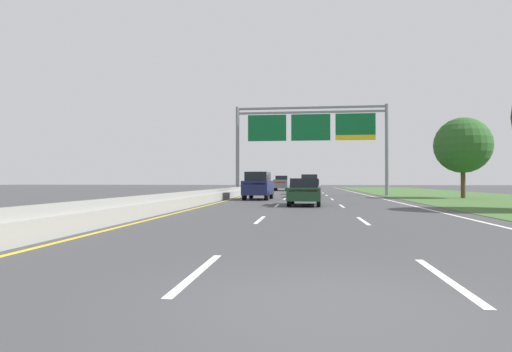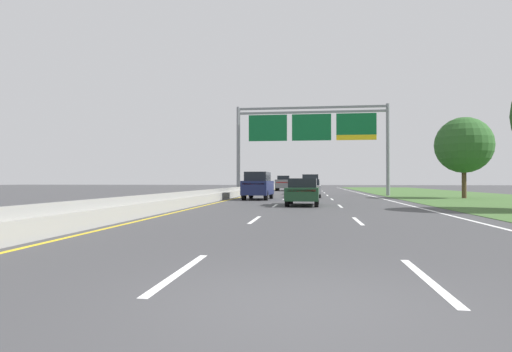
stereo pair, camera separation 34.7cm
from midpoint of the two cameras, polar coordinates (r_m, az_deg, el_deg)
name	(u,v)px [view 1 (the left image)]	position (r m, az deg, el deg)	size (l,w,h in m)	color
ground_plane	(308,196)	(39.97, 6.73, -2.71)	(220.00, 220.00, 0.00)	#3D3D3F
lane_striping	(308,196)	(39.51, 6.73, -2.73)	(11.96, 106.00, 0.01)	white
grass_verge_right	(464,197)	(42.33, 25.99, -2.52)	(14.00, 110.00, 0.02)	#3D602D
median_barrier_concrete	(238,192)	(40.50, -2.65, -2.19)	(0.60, 110.00, 0.85)	gray
overhead_sign_gantry	(311,131)	(42.51, 7.13, 5.99)	(15.06, 0.42, 8.93)	gray
pickup_truck_grey	(281,183)	(62.17, 3.27, -0.99)	(2.02, 5.41, 2.20)	slate
car_navy_left_lane_suv	(258,185)	(32.61, 0.02, -1.25)	(2.03, 4.75, 2.11)	#161E47
car_darkgreen_centre_lane_sedan	(305,191)	(24.86, 6.16, -2.07)	(1.94, 4.45, 1.57)	#193D23
car_silver_centre_lane_sedan	(310,188)	(37.14, 6.99, -1.60)	(1.93, 4.44, 1.57)	#B2B5BA
car_white_centre_lane_suv	(309,184)	(45.91, 6.92, -1.07)	(1.97, 4.73, 2.11)	silver
roadside_tree_mid	(463,145)	(38.80, 25.82, 3.73)	(4.57, 4.57, 6.65)	#4C3823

